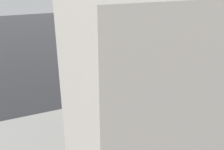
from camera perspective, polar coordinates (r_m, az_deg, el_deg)
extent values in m
plane|color=black|center=(17.15, 7.33, 0.45)|extent=(60.00, 60.00, 0.00)
cube|color=slate|center=(14.06, 16.07, -5.36)|extent=(24.00, 3.20, 0.04)
cube|color=blue|center=(16.71, 3.41, 2.92)|extent=(4.18, 2.53, 0.99)
cube|color=#1E232B|center=(16.51, 4.54, 5.86)|extent=(2.62, 1.98, 0.77)
cylinder|color=black|center=(15.98, -0.49, 0.12)|extent=(0.63, 0.35, 0.60)
cylinder|color=black|center=(17.29, -1.34, 1.88)|extent=(0.63, 0.35, 0.60)
cylinder|color=black|center=(16.59, 8.29, 0.75)|extent=(0.63, 0.35, 0.60)
cylinder|color=black|center=(17.86, 6.84, 2.41)|extent=(0.63, 0.35, 0.60)
cylinder|color=red|center=(12.97, -1.05, -5.40)|extent=(0.22, 0.22, 0.62)
sphere|color=red|center=(12.80, -1.06, -3.97)|extent=(0.26, 0.26, 0.26)
cylinder|color=red|center=(12.99, -0.39, -4.98)|extent=(0.10, 0.09, 0.09)
cylinder|color=red|center=(12.88, -1.71, -5.24)|extent=(0.10, 0.09, 0.09)
cylinder|color=#2D2D2D|center=(13.10, -1.04, -6.49)|extent=(0.31, 0.31, 0.06)
cube|color=silver|center=(12.49, -6.60, -2.53)|extent=(0.32, 0.41, 0.55)
sphere|color=tan|center=(12.33, -6.68, -0.90)|extent=(0.22, 0.22, 0.22)
cylinder|color=#1E1E2D|center=(12.88, -6.49, -5.19)|extent=(0.13, 0.13, 0.85)
cylinder|color=#1E1E2D|center=(12.72, -6.43, -5.56)|extent=(0.13, 0.13, 0.85)
cylinder|color=silver|center=(12.71, -6.68, -2.08)|extent=(0.09, 0.09, 0.50)
cylinder|color=silver|center=(12.27, -6.52, -2.99)|extent=(0.09, 0.09, 0.50)
cylinder|color=#B7BABF|center=(13.93, 22.54, -4.21)|extent=(0.04, 0.04, 1.05)
cylinder|color=#B7BABF|center=(12.34, 14.20, -6.55)|extent=(0.04, 0.04, 1.05)
cylinder|color=#B7BABF|center=(11.12, 3.62, -9.30)|extent=(0.04, 0.04, 1.05)
cylinder|color=#B7BABF|center=(13.74, 22.83, -2.44)|extent=(10.12, 0.04, 0.04)
cylinder|color=#B7BABF|center=(13.91, 22.57, -4.01)|extent=(10.12, 0.04, 0.04)
cylinder|color=#4C4C51|center=(12.28, 1.60, -2.46)|extent=(0.07, 0.07, 2.40)
cube|color=black|center=(11.91, 1.65, 1.70)|extent=(0.04, 0.44, 0.44)
cylinder|color=black|center=(16.87, 0.36, 0.27)|extent=(3.45, 3.45, 0.01)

